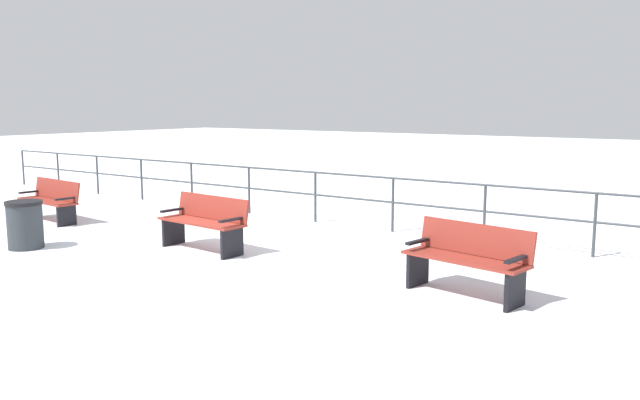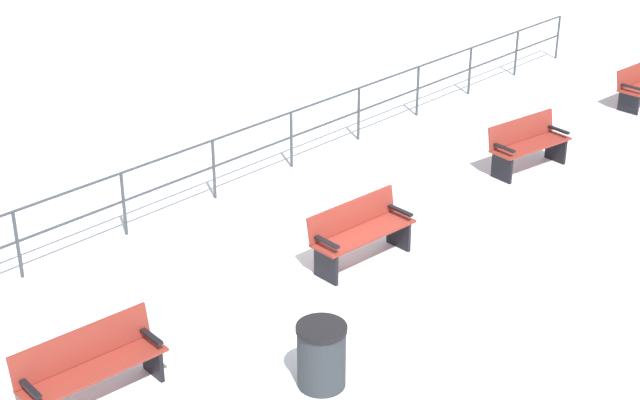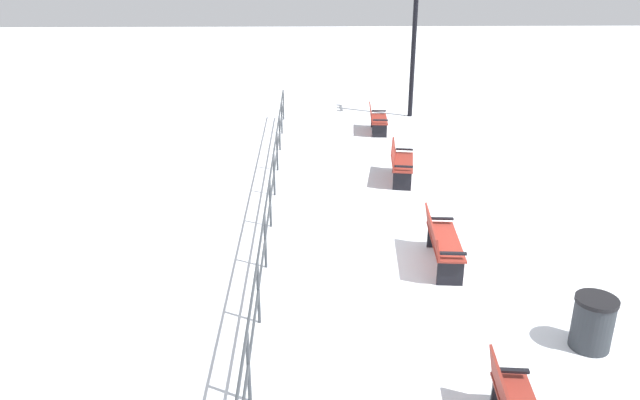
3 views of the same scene
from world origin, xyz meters
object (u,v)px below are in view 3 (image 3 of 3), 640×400
Objects in this scene: bench_fourth at (400,162)px; bench_fifth at (377,119)px; bench_third at (441,241)px; lamppost_middle at (414,39)px; trash_bin at (593,323)px.

bench_fifth is at bearing 100.44° from bench_fourth.
bench_third is 0.39× the size of lamppost_middle.
bench_fourth is 1.15× the size of bench_fifth.
bench_fourth is at bearing -84.83° from bench_fifth.
bench_fifth is (-0.07, 4.46, -0.05)m from bench_fourth.
bench_fourth is 0.39× the size of lamppost_middle.
bench_third is 11.27m from lamppost_middle.
bench_fourth is 6.98m from lamppost_middle.
bench_fifth is (-0.15, 8.93, -0.05)m from bench_third.
bench_fourth is 2.09× the size of trash_bin.
bench_third is 1.18× the size of bench_fifth.
bench_third is 8.93m from bench_fifth.
bench_fifth is at bearing 98.71° from trash_bin.
lamppost_middle is 13.69m from trash_bin.
lamppost_middle is (1.40, 2.06, 2.18)m from bench_fifth.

